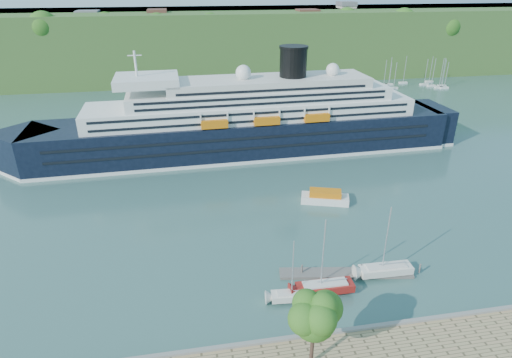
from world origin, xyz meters
name	(u,v)px	position (x,y,z in m)	size (l,w,h in m)	color
ground	(330,339)	(0.00, 0.00, 0.00)	(400.00, 400.00, 0.00)	#315853
far_hillside	(212,42)	(0.00, 145.00, 12.00)	(400.00, 50.00, 24.00)	#355622
quay_coping	(331,332)	(0.00, -0.20, 1.15)	(220.00, 0.50, 0.30)	slate
cruise_ship	(244,102)	(-0.83, 55.57, 11.33)	(100.89, 14.69, 22.66)	black
promenade_tree	(313,328)	(-3.24, -3.55, 5.60)	(5.55, 5.55, 9.20)	#2A5E18
floating_pontoon	(346,273)	(5.71, 10.23, 0.19)	(17.34, 2.12, 0.39)	slate
sailboat_white_near	(296,273)	(-2.16, 6.45, 4.10)	(6.35, 1.77, 8.21)	silver
sailboat_red	(327,260)	(1.71, 7.05, 5.06)	(7.83, 2.18, 10.12)	maroon
sailboat_white_far	(390,244)	(10.62, 9.06, 4.90)	(7.59, 2.11, 9.81)	silver
tender_launch	(325,197)	(9.30, 29.76, 1.13)	(8.18, 2.80, 2.26)	orange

